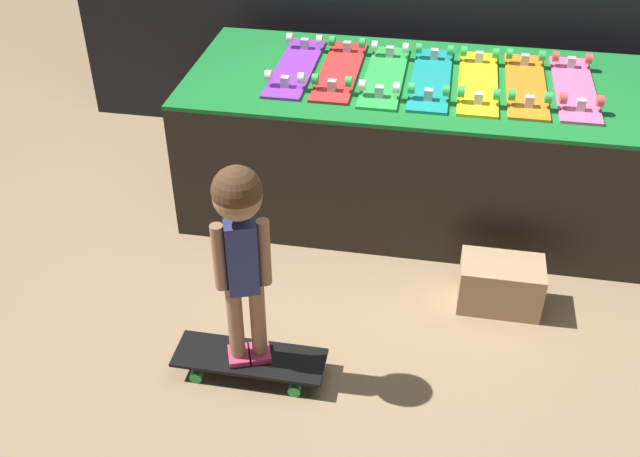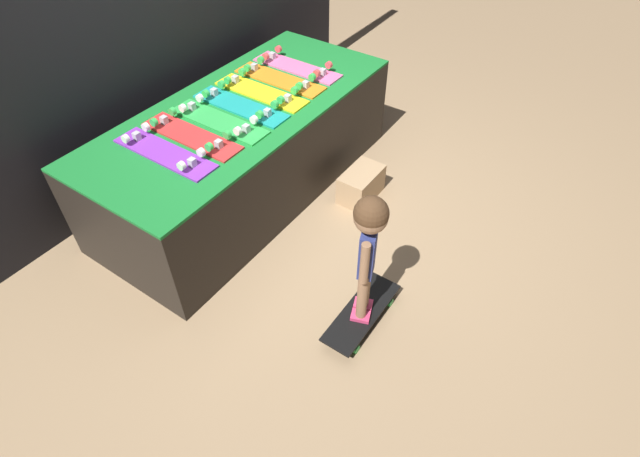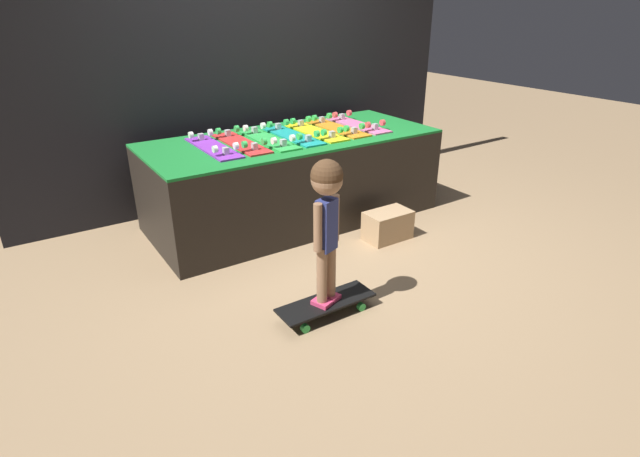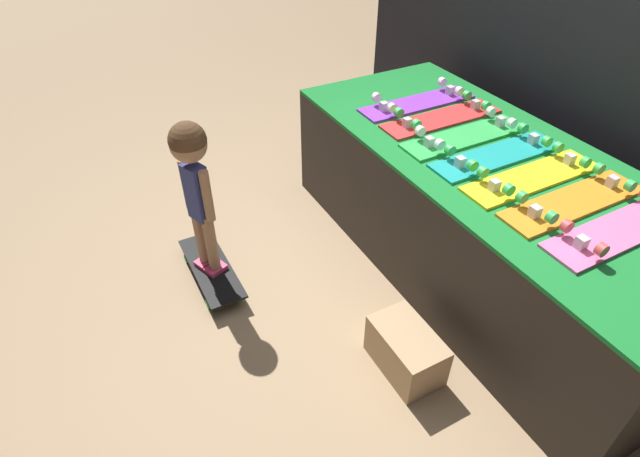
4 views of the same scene
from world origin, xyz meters
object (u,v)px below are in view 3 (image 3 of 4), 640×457
at_px(skateboard_green_on_rack, 268,139).
at_px(skateboard_pink_on_rack, 358,124).
at_px(skateboard_purple_on_rack, 213,146).
at_px(skateboard_teal_on_rack, 293,135).
at_px(skateboard_red_on_rack, 241,142).
at_px(skateboard_yellow_on_rack, 316,131).
at_px(storage_box, 388,225).
at_px(skateboard_orange_on_rack, 337,127).
at_px(child, 327,206).
at_px(skateboard_on_floor, 326,304).

distance_m(skateboard_green_on_rack, skateboard_pink_on_rack, 0.92).
bearing_deg(skateboard_purple_on_rack, skateboard_teal_on_rack, -1.59).
bearing_deg(skateboard_pink_on_rack, skateboard_red_on_rack, 179.97).
bearing_deg(skateboard_yellow_on_rack, storage_box, -76.78).
bearing_deg(storage_box, skateboard_red_on_rack, 137.72).
bearing_deg(skateboard_purple_on_rack, skateboard_green_on_rack, -3.43).
relative_size(skateboard_purple_on_rack, skateboard_teal_on_rack, 1.00).
height_order(skateboard_purple_on_rack, skateboard_orange_on_rack, same).
height_order(child, storage_box, child).
bearing_deg(skateboard_pink_on_rack, storage_box, -109.27).
xyz_separation_m(skateboard_purple_on_rack, skateboard_pink_on_rack, (1.38, -0.00, 0.00)).
xyz_separation_m(skateboard_teal_on_rack, skateboard_pink_on_rack, (0.69, 0.02, 0.00)).
relative_size(skateboard_yellow_on_rack, skateboard_pink_on_rack, 1.00).
height_order(skateboard_red_on_rack, skateboard_orange_on_rack, same).
distance_m(skateboard_purple_on_rack, skateboard_on_floor, 1.56).
xyz_separation_m(skateboard_red_on_rack, skateboard_on_floor, (-0.14, -1.41, -0.67)).
bearing_deg(child, skateboard_green_on_rack, 54.80).
relative_size(skateboard_purple_on_rack, skateboard_yellow_on_rack, 1.00).
relative_size(skateboard_red_on_rack, skateboard_teal_on_rack, 1.00).
bearing_deg(skateboard_pink_on_rack, skateboard_on_floor, -132.41).
xyz_separation_m(skateboard_teal_on_rack, child, (-0.60, -1.39, -0.03)).
relative_size(skateboard_red_on_rack, skateboard_yellow_on_rack, 1.00).
distance_m(skateboard_green_on_rack, skateboard_teal_on_rack, 0.23).
height_order(skateboard_red_on_rack, skateboard_on_floor, skateboard_red_on_rack).
relative_size(skateboard_purple_on_rack, child, 0.83).
xyz_separation_m(skateboard_red_on_rack, storage_box, (0.87, -0.79, -0.63)).
relative_size(skateboard_teal_on_rack, storage_box, 2.00).
bearing_deg(skateboard_red_on_rack, skateboard_orange_on_rack, -0.44).
bearing_deg(skateboard_teal_on_rack, skateboard_green_on_rack, -177.90).
bearing_deg(skateboard_green_on_rack, skateboard_yellow_on_rack, 1.38).
relative_size(skateboard_orange_on_rack, skateboard_on_floor, 1.19).
bearing_deg(skateboard_yellow_on_rack, skateboard_purple_on_rack, 178.97).
xyz_separation_m(skateboard_orange_on_rack, child, (-1.06, -1.40, -0.03)).
bearing_deg(child, skateboard_orange_on_rack, 32.70).
bearing_deg(skateboard_red_on_rack, skateboard_on_floor, -95.61).
xyz_separation_m(skateboard_orange_on_rack, skateboard_on_floor, (-1.06, -1.40, -0.67)).
height_order(skateboard_purple_on_rack, skateboard_yellow_on_rack, same).
xyz_separation_m(skateboard_pink_on_rack, child, (-1.29, -1.41, -0.03)).
relative_size(skateboard_yellow_on_rack, skateboard_orange_on_rack, 1.00).
bearing_deg(storage_box, skateboard_green_on_rack, 129.97).
xyz_separation_m(skateboard_green_on_rack, skateboard_on_floor, (-0.37, -1.38, -0.67)).
bearing_deg(skateboard_on_floor, skateboard_purple_on_rack, 93.70).
bearing_deg(skateboard_teal_on_rack, skateboard_red_on_rack, 177.72).
height_order(skateboard_purple_on_rack, storage_box, skateboard_purple_on_rack).
bearing_deg(skateboard_on_floor, skateboard_green_on_rack, 75.09).
bearing_deg(skateboard_orange_on_rack, skateboard_green_on_rack, -178.36).
distance_m(skateboard_red_on_rack, skateboard_on_floor, 1.57).
distance_m(skateboard_green_on_rack, storage_box, 1.18).
xyz_separation_m(skateboard_teal_on_rack, skateboard_on_floor, (-0.60, -1.39, -0.67)).
relative_size(skateboard_purple_on_rack, skateboard_pink_on_rack, 1.00).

